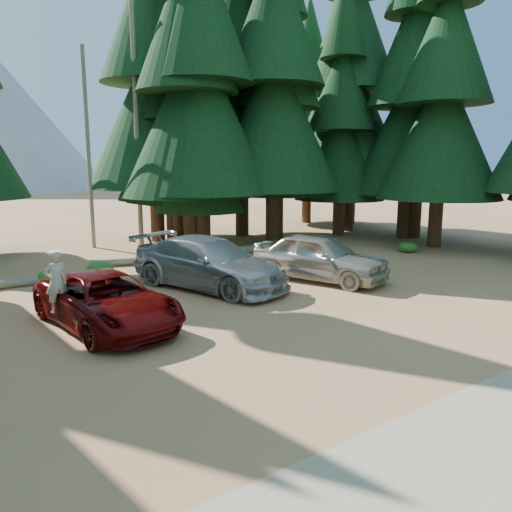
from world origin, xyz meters
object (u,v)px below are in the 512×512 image
Objects in this scene: silver_minivan_right at (320,257)px; log_right at (259,248)px; silver_minivan_center at (209,263)px; red_pickup at (106,301)px; log_left at (26,282)px; frisbee_player at (56,281)px; log_mid at (137,261)px.

log_right is (1.59, 6.19, -0.70)m from silver_minivan_right.
silver_minivan_center reaches higher than log_right.
log_right is at bearing 28.26° from red_pickup.
silver_minivan_center reaches higher than red_pickup.
log_left is 0.79× the size of log_right.
frisbee_player reaches higher than silver_minivan_right.
log_left is at bearing -92.11° from frisbee_player.
silver_minivan_center is 5.36m from log_mid.
log_left is (-5.29, 3.94, -0.73)m from silver_minivan_center.
log_mid reaches higher than log_left.
log_right reaches higher than log_mid.
silver_minivan_right is at bearing -37.74° from silver_minivan_center.
silver_minivan_right is 9.49m from frisbee_player.
silver_minivan_right reaches higher than red_pickup.
silver_minivan_right reaches higher than log_left.
silver_minivan_center is 5.76m from frisbee_player.
silver_minivan_right is 1.33× the size of log_mid.
log_left is (0.22, 5.57, -1.15)m from frisbee_player.
log_left is at bearing -146.40° from log_mid.
frisbee_player is at bearing -141.13° from log_right.
red_pickup is at bearing -136.31° from log_right.
log_left is at bearing 91.52° from red_pickup.
red_pickup is 0.85× the size of silver_minivan_center.
frisbee_player is at bearing -88.54° from log_left.
red_pickup is 1.00× the size of silver_minivan_right.
red_pickup is at bearing -172.36° from silver_minivan_center.
log_right is at bearing -149.58° from frisbee_player.
log_mid is (4.91, 6.91, -1.14)m from frisbee_player.
red_pickup reaches higher than log_left.
red_pickup reaches higher than log_right.
red_pickup is 6.19m from log_left.
red_pickup reaches higher than log_mid.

